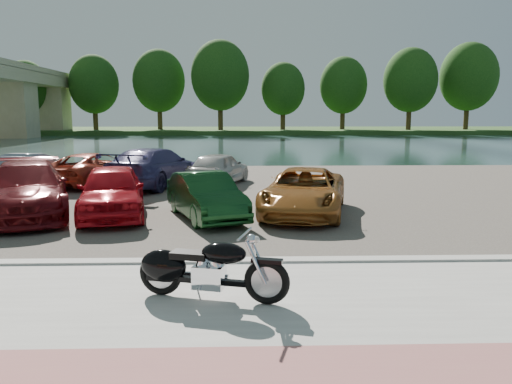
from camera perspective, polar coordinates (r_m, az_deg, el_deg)
ground at (r=7.59m, az=-0.73°, el=-12.99°), size 200.00×200.00×0.00m
promenade at (r=6.65m, az=-0.57°, el=-15.80°), size 60.00×6.00×0.10m
kerb at (r=9.45m, az=-0.95°, el=-8.07°), size 60.00×0.30×0.14m
parking_lot at (r=18.26m, az=-1.34°, el=0.04°), size 60.00×18.00×0.04m
river at (r=47.13m, az=-1.59°, el=5.45°), size 120.00×40.00×0.00m
far_bank at (r=79.08m, az=-1.66°, el=7.05°), size 120.00×24.00×0.60m
far_trees at (r=73.12m, az=1.82°, el=12.54°), size 70.25×10.68×12.52m
motorcycle at (r=7.54m, az=-6.60°, el=-8.65°), size 2.28×0.96×1.05m
car_3 at (r=15.02m, az=-24.74°, el=0.25°), size 3.74×5.54×1.49m
car_4 at (r=14.18m, az=-16.14°, el=0.12°), size 2.48×4.44×1.43m
car_5 at (r=13.45m, az=-5.76°, el=-0.46°), size 2.54×3.94×1.23m
car_6 at (r=14.02m, az=5.51°, el=0.05°), size 3.12×4.99×1.29m
car_9 at (r=21.49m, az=-24.35°, el=2.37°), size 2.04×4.08×1.29m
car_10 at (r=20.81m, az=-17.97°, el=2.53°), size 3.52×5.04×1.28m
car_11 at (r=19.75m, az=-11.52°, el=2.80°), size 3.54×5.60×1.51m
car_12 at (r=19.89m, az=-4.27°, el=2.72°), size 2.68×4.16×1.32m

